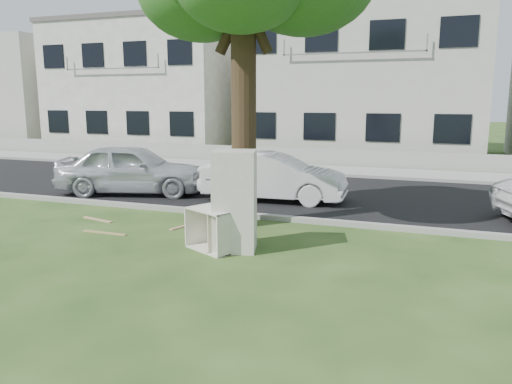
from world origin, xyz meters
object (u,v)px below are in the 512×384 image
(fridge, at_px, (235,201))
(car_left, at_px, (132,169))
(car_center, at_px, (273,177))
(cabinet, at_px, (214,229))

(fridge, relative_size, car_left, 0.43)
(car_center, relative_size, car_left, 0.92)
(fridge, height_order, cabinet, fridge)
(fridge, bearing_deg, cabinet, -178.10)
(car_center, distance_m, car_left, 4.30)
(fridge, bearing_deg, car_center, 83.85)
(car_left, bearing_deg, cabinet, -148.90)
(fridge, relative_size, cabinet, 1.86)
(car_left, bearing_deg, car_center, -99.82)
(cabinet, distance_m, car_center, 4.80)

